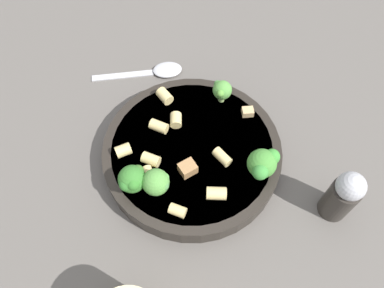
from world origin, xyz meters
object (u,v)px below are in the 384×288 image
object	(u,v)px
chicken_chunk_0	(248,112)
spoon	(156,71)
pepper_shaker	(343,195)
rigatoni_2	(123,150)
pasta_bowl	(192,152)
rigatoni_5	(148,174)
rigatoni_6	(159,126)
broccoli_floret_0	(132,179)
broccoli_floret_2	(157,182)
chicken_chunk_1	(188,168)
rigatoni_7	(165,96)
rigatoni_0	(176,120)
rigatoni_3	(222,157)
rigatoni_4	(151,159)
broccoli_floret_1	(263,164)
broccoli_floret_3	(222,90)
rigatoni_1	(216,193)
rigatoni_8	(178,210)

from	to	relation	value
chicken_chunk_0	spoon	size ratio (longest dim) A/B	0.13
chicken_chunk_0	pepper_shaker	bearing A→B (deg)	-11.65
rigatoni_2	spoon	xyz separation A→B (m)	(-0.09, 0.16, -0.04)
pasta_bowl	chicken_chunk_0	xyz separation A→B (m)	(0.03, 0.10, 0.02)
rigatoni_5	rigatoni_6	bearing A→B (deg)	121.96
broccoli_floret_0	broccoli_floret_2	world-z (taller)	same
broccoli_floret_2	rigatoni_6	distance (m)	0.10
pepper_shaker	broccoli_floret_0	bearing A→B (deg)	-143.78
broccoli_floret_0	chicken_chunk_1	world-z (taller)	broccoli_floret_0
rigatoni_5	rigatoni_7	xyz separation A→B (m)	(-0.07, 0.11, 0.00)
chicken_chunk_1	broccoli_floret_2	bearing A→B (deg)	-103.29
rigatoni_0	rigatoni_3	xyz separation A→B (m)	(0.09, -0.01, -0.00)
rigatoni_0	spoon	world-z (taller)	rigatoni_0
pasta_bowl	rigatoni_2	world-z (taller)	rigatoni_2
rigatoni_4	pepper_shaker	xyz separation A→B (m)	(0.23, 0.12, 0.01)
broccoli_floret_1	broccoli_floret_3	size ratio (longest dim) A/B	1.31
rigatoni_7	pasta_bowl	bearing A→B (deg)	-24.32
pepper_shaker	broccoli_floret_3	bearing A→B (deg)	171.95
broccoli_floret_0	rigatoni_6	distance (m)	0.10
broccoli_floret_2	rigatoni_0	xyz separation A→B (m)	(-0.05, 0.10, -0.02)
chicken_chunk_1	rigatoni_2	bearing A→B (deg)	-157.33
broccoli_floret_2	rigatoni_5	size ratio (longest dim) A/B	2.01
rigatoni_4	pepper_shaker	bearing A→B (deg)	27.20
rigatoni_0	rigatoni_2	distance (m)	0.09
rigatoni_2	rigatoni_4	bearing A→B (deg)	19.98
rigatoni_5	broccoli_floret_2	bearing A→B (deg)	-17.08
rigatoni_7	chicken_chunk_1	distance (m)	0.13
broccoli_floret_3	rigatoni_2	xyz separation A→B (m)	(-0.05, -0.16, -0.02)
rigatoni_0	rigatoni_5	xyz separation A→B (m)	(0.03, -0.09, -0.00)
chicken_chunk_0	pepper_shaker	distance (m)	0.18
broccoli_floret_2	spoon	size ratio (longest dim) A/B	0.34
broccoli_floret_0	pepper_shaker	distance (m)	0.27
rigatoni_4	spoon	size ratio (longest dim) A/B	0.19
rigatoni_3	rigatoni_5	distance (m)	0.10
rigatoni_0	rigatoni_4	xyz separation A→B (m)	(0.02, -0.07, -0.00)
rigatoni_5	rigatoni_1	bearing A→B (deg)	22.46
broccoli_floret_0	chicken_chunk_1	distance (m)	0.08
pasta_bowl	rigatoni_0	distance (m)	0.05
rigatoni_7	rigatoni_0	bearing A→B (deg)	-27.88
rigatoni_2	chicken_chunk_0	xyz separation A→B (m)	(0.09, 0.17, -0.00)
rigatoni_7	rigatoni_5	bearing A→B (deg)	-57.54
chicken_chunk_1	pepper_shaker	xyz separation A→B (m)	(0.18, 0.10, 0.01)
rigatoni_4	rigatoni_2	bearing A→B (deg)	-160.02
rigatoni_1	chicken_chunk_1	xyz separation A→B (m)	(-0.05, 0.00, -0.00)
rigatoni_7	rigatoni_6	bearing A→B (deg)	-56.83
rigatoni_5	chicken_chunk_1	size ratio (longest dim) A/B	1.00
pasta_bowl	rigatoni_4	world-z (taller)	rigatoni_4
rigatoni_3	rigatoni_8	xyz separation A→B (m)	(0.00, -0.10, 0.00)
pasta_bowl	broccoli_floret_2	xyz separation A→B (m)	(0.01, -0.08, 0.04)
broccoli_floret_0	rigatoni_0	distance (m)	0.12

